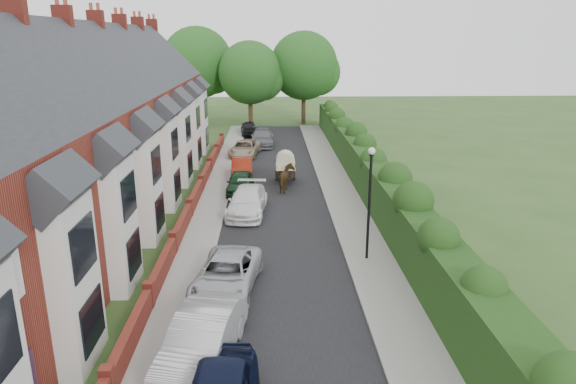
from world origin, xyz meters
name	(u,v)px	position (x,y,z in m)	size (l,w,h in m)	color
ground	(295,306)	(0.00, 0.00, 0.00)	(140.00, 140.00, 0.00)	#2D4C1E
road	(277,211)	(-0.50, 11.00, 0.01)	(6.00, 58.00, 0.02)	black
pavement_hedge_side	(348,209)	(3.60, 11.00, 0.06)	(2.20, 58.00, 0.12)	gray
pavement_house_side	(210,210)	(-4.35, 11.00, 0.06)	(1.70, 58.00, 0.12)	gray
kerb_hedge_side	(330,209)	(2.55, 11.00, 0.07)	(0.18, 58.00, 0.13)	gray
kerb_house_side	(224,210)	(-3.55, 11.00, 0.07)	(0.18, 58.00, 0.13)	gray
hedge	(380,183)	(5.40, 11.00, 1.60)	(2.10, 58.00, 2.85)	#173812
terrace_row	(80,139)	(-10.87, 9.98, 4.47)	(9.05, 40.50, 11.50)	maroon
garden_wall_row	(190,210)	(-5.35, 10.00, 0.46)	(0.35, 40.35, 1.10)	maroon
lamppost	(370,190)	(3.40, 4.00, 3.30)	(0.32, 0.32, 5.16)	black
tree_far_left	(253,74)	(-2.65, 40.08, 5.71)	(7.14, 6.80, 9.29)	#332316
tree_far_right	(307,67)	(3.39, 42.08, 6.31)	(7.98, 7.60, 10.31)	#332316
tree_far_back	(201,64)	(-8.59, 43.08, 6.62)	(8.40, 8.00, 10.82)	#332316
car_silver_a	(202,339)	(-3.00, -3.28, 0.81)	(1.71, 4.89, 1.61)	#B6B6BB
car_silver_b	(227,274)	(-2.63, 1.40, 0.68)	(2.25, 4.89, 1.36)	#B8BAC0
car_white	(247,201)	(-2.19, 10.60, 0.72)	(2.01, 4.94, 1.43)	white
car_green	(240,183)	(-2.81, 14.63, 0.68)	(1.61, 4.00, 1.36)	black
car_red	(242,168)	(-2.88, 18.41, 0.68)	(1.44, 4.12, 1.36)	maroon
car_beige	(245,148)	(-3.00, 25.29, 0.65)	(2.14, 4.64, 1.29)	tan
car_grey	(262,138)	(-1.60, 29.59, 0.74)	(2.06, 5.07, 1.47)	slate
car_black	(249,128)	(-3.00, 35.00, 0.70)	(1.65, 4.10, 1.40)	black
horse	(287,179)	(0.16, 14.83, 0.86)	(0.93, 2.04, 1.72)	#443019
horse_cart	(285,165)	(0.16, 17.02, 1.24)	(1.36, 3.02, 2.18)	black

